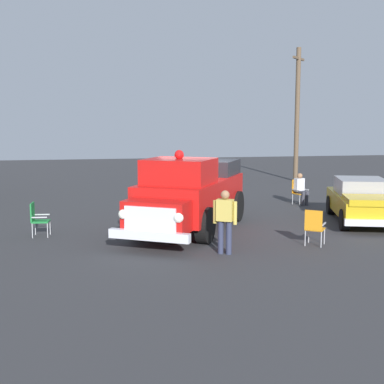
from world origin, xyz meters
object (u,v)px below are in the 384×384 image
vintage_fire_truck (190,193)px  spectator_standing (225,218)px  lawn_chair_near_truck (298,190)px  lawn_chair_by_car (37,217)px  utility_pole (297,113)px  classic_hot_rod (363,201)px  traffic_cone (139,206)px  spectator_seated (301,188)px  lawn_chair_spare (314,225)px

vintage_fire_truck → spectator_standing: bearing=6.7°
lawn_chair_near_truck → lawn_chair_by_car: size_ratio=1.00×
lawn_chair_by_car → utility_pole: bearing=132.6°
vintage_fire_truck → classic_hot_rod: bearing=91.6°
classic_hot_rod → lawn_chair_near_truck: classic_hot_rod is taller
traffic_cone → lawn_chair_near_truck: bearing=99.7°
spectator_seated → traffic_cone: bearing=-81.3°
lawn_chair_by_car → spectator_standing: spectator_standing is taller
lawn_chair_by_car → lawn_chair_spare: same height
vintage_fire_truck → lawn_chair_spare: bearing=48.2°
traffic_cone → utility_pole: bearing=132.7°
lawn_chair_spare → traffic_cone: bearing=-142.9°
lawn_chair_near_truck → utility_pole: 8.97m
lawn_chair_by_car → traffic_cone: 4.49m
lawn_chair_near_truck → spectator_standing: spectator_standing is taller
lawn_chair_near_truck → spectator_seated: bearing=20.0°
lawn_chair_near_truck → traffic_cone: bearing=-80.3°
spectator_standing → traffic_cone: bearing=-164.5°
lawn_chair_by_car → vintage_fire_truck: bearing=89.8°
classic_hot_rod → traffic_cone: classic_hot_rod is taller
classic_hot_rod → spectator_standing: (3.22, -5.64, 0.22)m
lawn_chair_by_car → utility_pole: 17.97m
vintage_fire_truck → utility_pole: (-11.98, 8.36, 2.64)m
classic_hot_rod → spectator_seated: classic_hot_rod is taller
lawn_chair_near_truck → traffic_cone: 6.78m
lawn_chair_near_truck → lawn_chair_spare: same height
traffic_cone → classic_hot_rod: bearing=68.6°
lawn_chair_by_car → traffic_cone: bearing=132.4°
spectator_seated → classic_hot_rod: bearing=8.8°
classic_hot_rod → lawn_chair_near_truck: size_ratio=4.62×
vintage_fire_truck → lawn_chair_spare: size_ratio=6.12×
spectator_standing → traffic_cone: (-6.09, -1.69, -0.66)m
lawn_chair_spare → classic_hot_rod: bearing=133.6°
lawn_chair_near_truck → utility_pole: size_ratio=0.14×
vintage_fire_truck → spectator_seated: bearing=127.0°
vintage_fire_truck → traffic_cone: size_ratio=9.82×
lawn_chair_near_truck → classic_hot_rod: bearing=9.2°
vintage_fire_truck → spectator_standing: (3.05, 0.36, -0.23)m
vintage_fire_truck → spectator_standing: size_ratio=3.72×
spectator_standing → traffic_cone: spectator_standing is taller
spectator_seated → spectator_standing: bearing=-35.3°
vintage_fire_truck → lawn_chair_near_truck: 6.82m
lawn_chair_spare → lawn_chair_by_car: bearing=-109.5°
lawn_chair_spare → spectator_standing: size_ratio=0.61×
lawn_chair_near_truck → lawn_chair_spare: size_ratio=1.00×
vintage_fire_truck → spectator_standing: 3.08m
spectator_seated → utility_pole: utility_pole is taller
spectator_seated → traffic_cone: spectator_seated is taller
lawn_chair_by_car → spectator_seated: size_ratio=0.79×
classic_hot_rod → lawn_chair_spare: (2.85, -3.00, -0.16)m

